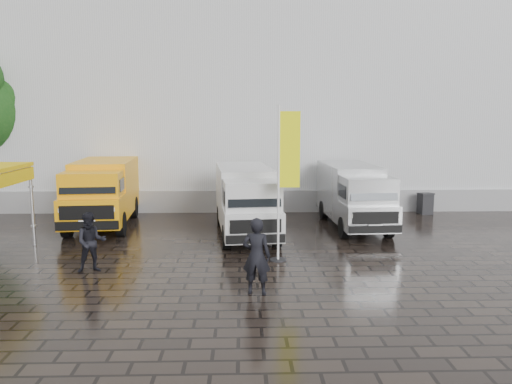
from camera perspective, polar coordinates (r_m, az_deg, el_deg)
ground at (r=15.15m, az=3.50°, el=-7.98°), size 120.00×120.00×0.00m
exhibition_hall at (r=30.69m, az=4.73°, el=11.70°), size 44.00×16.00×12.00m
hall_plinth at (r=22.98m, az=6.74°, el=-1.04°), size 44.00×0.15×1.00m
van_yellow at (r=20.59m, az=-17.13°, el=-0.26°), size 2.59×5.74×2.58m
van_white at (r=18.18m, az=-1.16°, el=-1.19°), size 2.44×5.84×2.46m
van_silver at (r=19.90m, az=11.11°, el=-0.56°), size 2.11×5.66×2.42m
flagpole at (r=14.80m, az=3.30°, el=1.85°), size 0.88×0.50×4.67m
wheelie_bin at (r=23.60m, az=18.78°, el=-1.24°), size 0.65×0.65×0.95m
person_front at (r=12.25m, az=0.04°, el=-7.33°), size 0.77×0.58×1.91m
person_tent at (r=14.73m, az=-18.33°, el=-5.47°), size 0.98×0.86×1.70m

